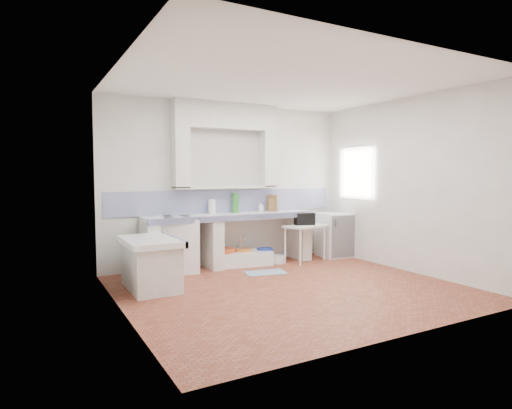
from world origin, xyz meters
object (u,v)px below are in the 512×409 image
side_table (305,243)px  fridge (334,235)px  stove (177,245)px  sink (245,259)px

side_table → fridge: fridge is taller
stove → sink: bearing=5.6°
sink → fridge: bearing=4.9°
side_table → fridge: size_ratio=0.96×
side_table → stove: bearing=155.7°
sink → stove: bearing=-173.6°
stove → fridge: 3.06m
stove → fridge: stove is taller
sink → side_table: bearing=-4.5°
sink → side_table: 1.14m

